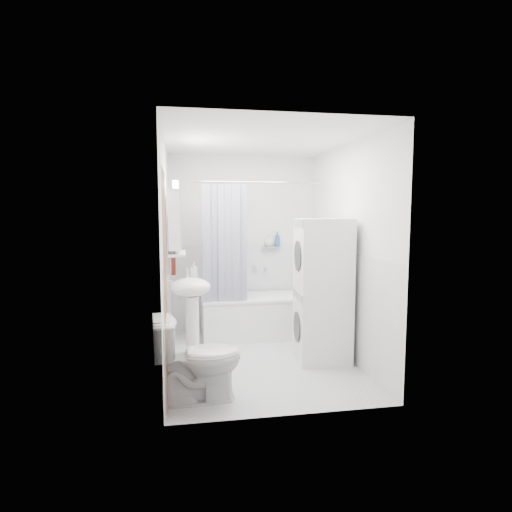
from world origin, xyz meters
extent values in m
plane|color=#B4B5B9|center=(0.00, 0.00, 0.00)|extent=(2.60, 2.60, 0.00)
plane|color=white|center=(0.00, 1.30, 1.20)|extent=(2.00, 0.00, 2.00)
plane|color=white|center=(0.00, -1.30, 1.20)|extent=(2.00, 0.00, 2.00)
plane|color=white|center=(-1.00, 0.00, 1.20)|extent=(0.00, 2.60, 2.60)
plane|color=white|center=(1.00, 0.00, 1.20)|extent=(0.00, 2.60, 2.60)
plane|color=white|center=(0.00, 0.00, 2.40)|extent=(2.60, 2.60, 0.00)
plane|color=white|center=(0.00, 1.29, 0.60)|extent=(1.98, 0.00, 1.98)
plane|color=white|center=(-0.99, 0.00, 0.60)|extent=(0.00, 2.58, 2.58)
plane|color=white|center=(0.99, 0.00, 0.60)|extent=(0.00, 2.58, 2.58)
plane|color=brown|center=(-0.98, -0.88, 1.00)|extent=(0.00, 2.00, 2.00)
cylinder|color=silver|center=(-0.95, -0.55, 1.00)|extent=(0.04, 0.04, 0.04)
cube|color=white|center=(0.11, 0.92, 0.26)|extent=(1.39, 0.65, 0.51)
cube|color=white|center=(0.11, 0.92, 0.53)|extent=(1.41, 0.67, 0.03)
cube|color=silver|center=(0.11, 0.92, 0.41)|extent=(1.21, 0.47, 0.20)
cylinder|color=silver|center=(0.31, 1.25, 0.86)|extent=(0.04, 0.12, 0.04)
cylinder|color=silver|center=(0.11, 0.64, 2.00)|extent=(1.59, 0.02, 0.02)
cube|color=#131842|center=(-0.54, 0.64, 1.25)|extent=(0.10, 0.02, 1.45)
cube|color=#131842|center=(-0.45, 0.64, 1.25)|extent=(0.10, 0.02, 1.45)
cube|color=#131842|center=(-0.36, 0.64, 1.25)|extent=(0.10, 0.02, 1.45)
cube|color=#131842|center=(-0.27, 0.64, 1.25)|extent=(0.10, 0.02, 1.45)
cube|color=#131842|center=(-0.18, 0.64, 1.25)|extent=(0.10, 0.02, 1.45)
cube|color=#131842|center=(-0.09, 0.64, 1.25)|extent=(0.10, 0.02, 1.45)
ellipsoid|color=white|center=(-0.76, 0.00, 0.85)|extent=(0.44, 0.37, 0.20)
cylinder|color=white|center=(-0.74, 0.00, 0.38)|extent=(0.14, 0.14, 0.75)
cylinder|color=silver|center=(-0.78, 0.14, 0.97)|extent=(0.03, 0.03, 0.14)
cylinder|color=silver|center=(-0.78, 0.10, 1.03)|extent=(0.02, 0.10, 0.02)
cube|color=white|center=(-0.91, 0.10, 1.55)|extent=(0.12, 0.50, 0.60)
cube|color=white|center=(-0.84, 0.10, 1.55)|extent=(0.01, 0.47, 0.57)
cube|color=#FFEABF|center=(-0.89, 0.10, 1.93)|extent=(0.06, 0.45, 0.06)
cube|color=silver|center=(-0.89, 0.10, 1.20)|extent=(0.18, 0.54, 0.02)
cube|color=silver|center=(0.36, 1.24, 1.15)|extent=(0.22, 0.06, 0.02)
cube|color=#54160E|center=(-0.94, 0.75, 1.26)|extent=(0.05, 0.31, 0.73)
cube|color=#54160E|center=(-0.91, 0.75, 1.60)|extent=(0.03, 0.27, 0.08)
cylinder|color=silver|center=(-0.95, 0.75, 1.64)|extent=(0.02, 0.04, 0.02)
cube|color=white|center=(0.68, -0.08, 0.39)|extent=(0.59, 0.59, 0.79)
cylinder|color=#2D2D33|center=(0.40, -0.08, 0.39)|extent=(0.04, 0.33, 0.33)
cube|color=gray|center=(0.40, -0.08, 0.74)|extent=(0.05, 0.49, 0.08)
cube|color=white|center=(0.68, -0.08, 1.18)|extent=(0.59, 0.59, 0.79)
cylinder|color=#2D2D33|center=(0.40, -0.08, 1.17)|extent=(0.04, 0.33, 0.33)
cube|color=gray|center=(0.40, -0.08, 1.52)|extent=(0.05, 0.49, 0.08)
imported|color=white|center=(-0.72, -0.89, 0.37)|extent=(0.79, 0.48, 0.75)
imported|color=gray|center=(-0.71, 0.25, 0.95)|extent=(0.08, 0.17, 0.08)
imported|color=gray|center=(-0.89, -0.05, 1.25)|extent=(0.07, 0.18, 0.07)
imported|color=gray|center=(-0.89, 0.22, 1.26)|extent=(0.10, 0.09, 0.10)
imported|color=gray|center=(0.35, 1.24, 1.23)|extent=(0.13, 0.17, 0.13)
imported|color=#2955A4|center=(0.47, 1.24, 1.20)|extent=(0.08, 0.21, 0.08)
camera|label=1|loc=(-0.84, -4.52, 1.66)|focal=30.00mm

